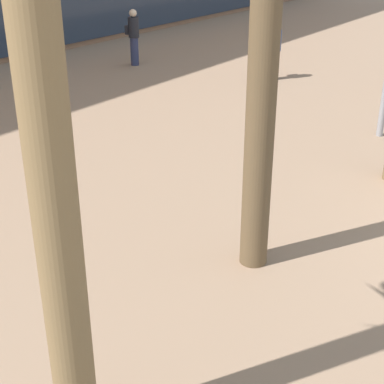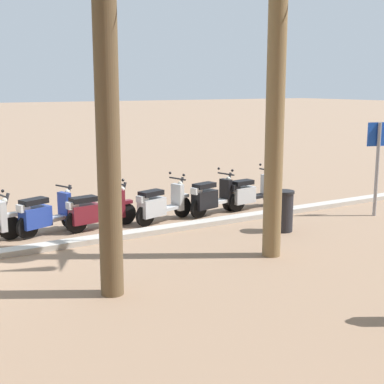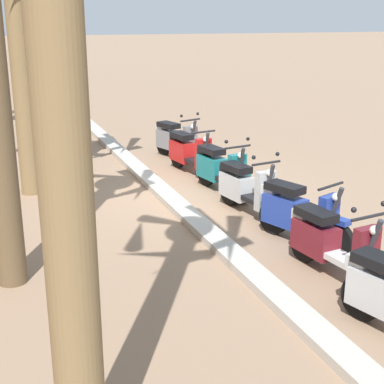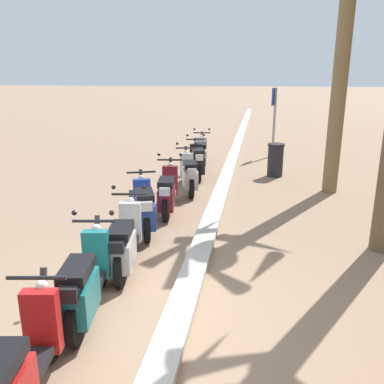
# 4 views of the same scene
# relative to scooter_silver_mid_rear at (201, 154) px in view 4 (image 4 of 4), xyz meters

# --- Properties ---
(ground_plane) EXTENTS (200.00, 200.00, 0.00)m
(ground_plane) POSITION_rel_scooter_silver_mid_rear_xyz_m (8.44, 0.49, -0.45)
(ground_plane) COLOR #93755B
(curb_strip) EXTENTS (60.00, 0.36, 0.12)m
(curb_strip) POSITION_rel_scooter_silver_mid_rear_xyz_m (8.44, 0.90, -0.39)
(curb_strip) COLOR #BCB7AD
(curb_strip) RESTS_ON ground
(scooter_silver_mid_rear) EXTENTS (1.81, 0.59, 1.17)m
(scooter_silver_mid_rear) POSITION_rel_scooter_silver_mid_rear_xyz_m (0.00, 0.00, 0.00)
(scooter_silver_mid_rear) COLOR black
(scooter_silver_mid_rear) RESTS_ON ground
(scooter_black_far_back) EXTENTS (1.70, 0.71, 1.17)m
(scooter_black_far_back) POSITION_rel_scooter_silver_mid_rear_xyz_m (1.31, 0.07, 0.02)
(scooter_black_far_back) COLOR black
(scooter_black_far_back) RESTS_ON ground
(scooter_silver_tail_end) EXTENTS (1.76, 0.76, 1.17)m
(scooter_silver_tail_end) POSITION_rel_scooter_silver_mid_rear_xyz_m (2.81, 0.09, 0.01)
(scooter_silver_tail_end) COLOR black
(scooter_silver_tail_end) RESTS_ON ground
(scooter_maroon_last_in_row) EXTENTS (1.84, 0.60, 1.17)m
(scooter_maroon_last_in_row) POSITION_rel_scooter_silver_mid_rear_xyz_m (4.40, -0.09, -0.00)
(scooter_maroon_last_in_row) COLOR black
(scooter_maroon_last_in_row) RESTS_ON ground
(scooter_blue_lead_nearest) EXTENTS (1.65, 0.81, 1.04)m
(scooter_blue_lead_nearest) POSITION_rel_scooter_silver_mid_rear_xyz_m (5.55, -0.27, 0.01)
(scooter_blue_lead_nearest) COLOR black
(scooter_blue_lead_nearest) RESTS_ON ground
(scooter_silver_mid_front) EXTENTS (1.75, 0.62, 1.17)m
(scooter_silver_mid_front) POSITION_rel_scooter_silver_mid_rear_xyz_m (7.07, -0.14, -0.01)
(scooter_silver_mid_front) COLOR black
(scooter_silver_mid_front) RESTS_ON ground
(scooter_teal_gap_after_mid) EXTENTS (1.79, 0.64, 1.17)m
(scooter_teal_gap_after_mid) POSITION_rel_scooter_silver_mid_rear_xyz_m (8.34, -0.20, 0.01)
(scooter_teal_gap_after_mid) COLOR black
(scooter_teal_gap_after_mid) RESTS_ON ground
(scooter_red_mid_centre) EXTENTS (1.81, 0.64, 1.04)m
(scooter_red_mid_centre) POSITION_rel_scooter_silver_mid_rear_xyz_m (9.88, -0.13, 0.00)
(scooter_red_mid_centre) COLOR black
(scooter_red_mid_centre) RESTS_ON ground
(crossing_sign) EXTENTS (0.59, 0.18, 2.40)m
(crossing_sign) POSITION_rel_scooter_silver_mid_rear_xyz_m (-2.30, 2.25, 1.06)
(crossing_sign) COLOR #939399
(crossing_sign) RESTS_ON ground
(litter_bin) EXTENTS (0.48, 0.48, 0.95)m
(litter_bin) POSITION_rel_scooter_silver_mid_rear_xyz_m (0.75, 2.26, 0.04)
(litter_bin) COLOR #232328
(litter_bin) RESTS_ON ground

